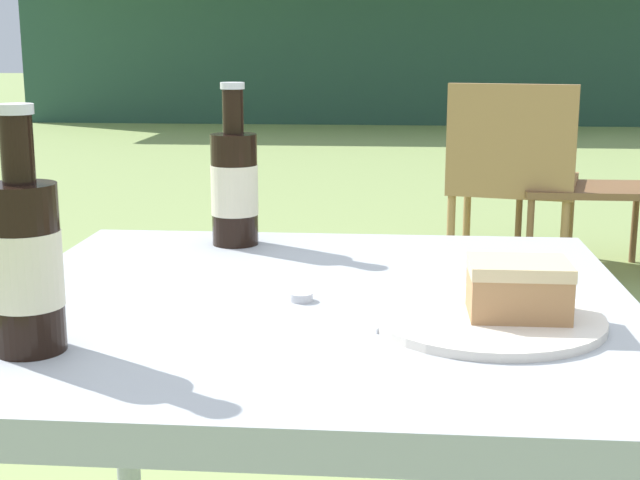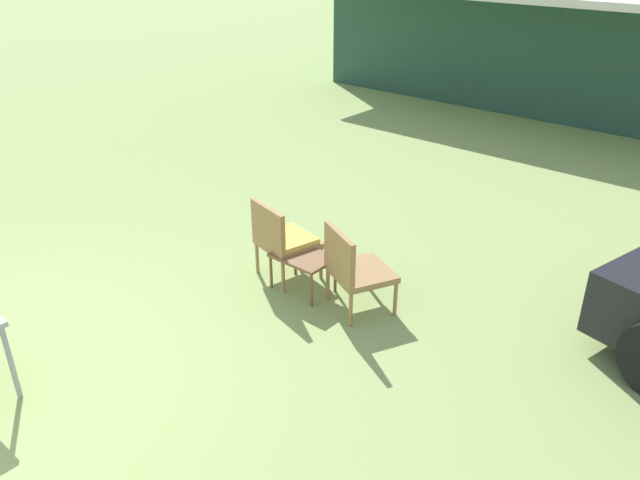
% 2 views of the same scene
% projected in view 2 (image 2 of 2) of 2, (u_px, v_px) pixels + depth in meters
% --- Properties ---
extents(cabin_building, '(8.95, 4.41, 2.65)m').
position_uv_depth(cabin_building, '(559.00, 33.00, 12.27)').
color(cabin_building, '#284C3D').
rests_on(cabin_building, ground_plane).
extents(wicker_chair_cushioned, '(0.65, 0.63, 0.83)m').
position_uv_depth(wicker_chair_cushioned, '(283.00, 238.00, 6.21)').
color(wicker_chair_cushioned, '#9E7547').
rests_on(wicker_chair_cushioned, ground_plane).
extents(wicker_chair_plain, '(0.71, 0.70, 0.83)m').
position_uv_depth(wicker_chair_plain, '(353.00, 267.00, 5.67)').
color(wicker_chair_plain, '#9E7547').
rests_on(wicker_chair_plain, ground_plane).
extents(garden_side_table, '(0.58, 0.40, 0.38)m').
position_uv_depth(garden_side_table, '(303.00, 259.00, 6.04)').
color(garden_side_table, brown).
rests_on(garden_side_table, ground_plane).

